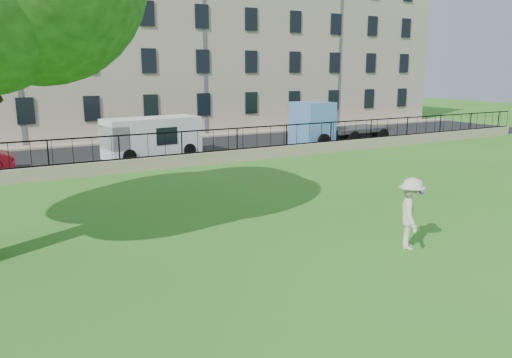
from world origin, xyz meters
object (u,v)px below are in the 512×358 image
man (411,214)px  white_van (152,137)px  blue_truck (340,122)px  frisbee (419,192)px

man → white_van: size_ratio=0.37×
man → blue_truck: blue_truck is taller
white_van → man: bearing=-92.3°
white_van → blue_truck: 11.98m
man → blue_truck: size_ratio=0.29×
frisbee → white_van: white_van is taller
man → frisbee: size_ratio=6.98×
white_van → blue_truck: (11.93, -1.00, 0.29)m
blue_truck → white_van: bearing=172.4°
man → blue_truck: bearing=5.9°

